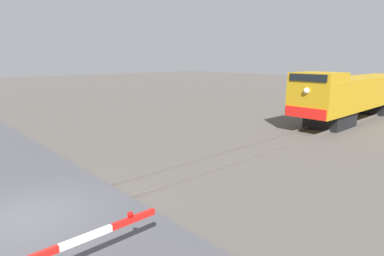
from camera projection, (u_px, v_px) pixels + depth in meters
ground_plane at (27, 223)px, 9.16m from camera, size 160.00×160.00×0.00m
rail_track_left at (20, 212)px, 9.66m from camera, size 0.08×80.00×0.15m
rail_track_right at (35, 230)px, 8.63m from camera, size 0.08×80.00×0.15m
road_surface at (27, 220)px, 9.14m from camera, size 36.00×5.97×0.16m
locomotive at (356, 94)px, 24.37m from camera, size 2.79×16.19×3.79m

